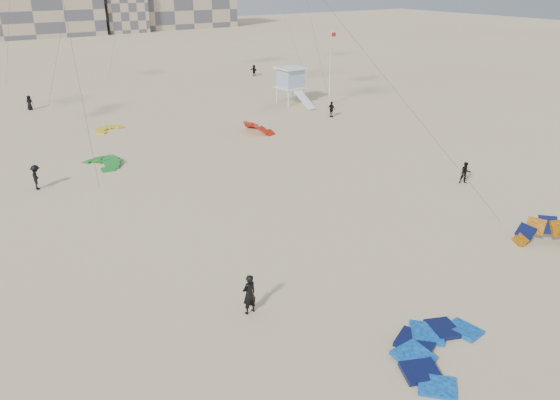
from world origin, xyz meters
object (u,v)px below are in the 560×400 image
kite_ground_blue (438,354)px  kitesurfer_main (249,294)px  lifeguard_tower_near (291,86)px  kite_ground_orange (546,244)px

kite_ground_blue → kitesurfer_main: (-4.80, 6.48, 0.94)m
kite_ground_blue → kitesurfer_main: bearing=100.4°
kitesurfer_main → lifeguard_tower_near: 41.58m
kite_ground_orange → lifeguard_tower_near: 37.49m
lifeguard_tower_near → kitesurfer_main: bearing=-129.0°
kite_ground_blue → kite_ground_orange: size_ratio=1.45×
kite_ground_blue → lifeguard_tower_near: 44.63m
kite_ground_blue → kite_ground_orange: bearing=-11.2°
kite_ground_orange → lifeguard_tower_near: lifeguard_tower_near is taller
kitesurfer_main → kite_ground_orange: bearing=161.1°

